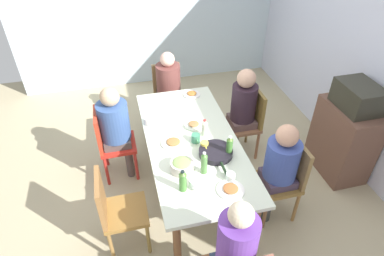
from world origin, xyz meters
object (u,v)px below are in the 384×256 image
object	(u,v)px
chair_4	(248,120)
bottle_1	(204,128)
plate_0	(192,94)
cup_3	(194,183)
dining_table	(192,146)
bowl_0	(182,166)
cup_1	(196,138)
cup_4	(231,177)
person_3	(115,125)
plate_3	(173,143)
bottle_3	(204,163)
person_5	(169,84)
serving_pan	(216,152)
bottle_0	(229,147)
chair_3	(110,140)
plate_2	(231,189)
chair_0	(115,209)
side_cabinet	(343,140)
person_2	(280,164)
person_1	(235,251)
person_4	(243,106)
chair_5	(168,92)
cup_2	(148,121)
microwave	(358,97)
chair_2	(285,176)
bottle_2	(183,181)
plate_1	(194,125)
cup_0	(205,146)

from	to	relation	value
chair_4	bottle_1	size ratio (longest dim) A/B	4.60
plate_0	cup_3	bearing A→B (deg)	-13.36
dining_table	bowl_0	distance (m)	0.47
cup_1	cup_4	world-z (taller)	cup_1
person_3	plate_3	world-z (taller)	person_3
cup_1	bottle_3	size ratio (longest dim) A/B	0.53
person_5	serving_pan	xyz separation A→B (m)	(1.57, 0.17, 0.09)
bowl_0	bottle_0	world-z (taller)	bottle_0
chair_3	plate_2	bearing A→B (deg)	38.42
chair_0	cup_1	distance (m)	1.02
person_3	side_cabinet	xyz separation A→B (m)	(0.57, 2.55, -0.27)
cup_3	bottle_1	xyz separation A→B (m)	(-0.66, 0.28, 0.05)
bowl_0	person_2	bearing A→B (deg)	84.42
plate_2	cup_1	bearing A→B (deg)	-170.07
person_1	bottle_3	bearing A→B (deg)	-179.38
person_4	serving_pan	xyz separation A→B (m)	(0.78, -0.58, 0.06)
dining_table	chair_5	distance (m)	1.39
chair_0	bottle_1	world-z (taller)	bottle_1
cup_1	plate_0	bearing A→B (deg)	168.46
serving_pan	cup_2	world-z (taller)	cup_2
microwave	cup_4	bearing A→B (deg)	-70.85
serving_pan	plate_0	bearing A→B (deg)	177.81
chair_2	plate_0	distance (m)	1.51
chair_4	chair_5	world-z (taller)	same
cup_2	person_1	bearing A→B (deg)	13.31
dining_table	person_4	distance (m)	0.90
chair_2	person_2	distance (m)	0.21
person_2	bottle_2	bearing A→B (deg)	-82.07
person_1	side_cabinet	distance (m)	2.20
dining_table	chair_0	size ratio (longest dim) A/B	2.22
plate_1	microwave	distance (m)	1.77
person_2	person_4	size ratio (longest dim) A/B	0.96
plate_0	cup_0	xyz separation A→B (m)	(1.02, -0.13, 0.03)
chair_5	plate_0	xyz separation A→B (m)	(0.53, 0.21, 0.26)
cup_3	cup_4	bearing A→B (deg)	89.37
person_1	plate_2	world-z (taller)	person_1
person_3	cup_1	size ratio (longest dim) A/B	9.50
chair_3	cup_1	bearing A→B (deg)	58.11
cup_2	microwave	bearing A→B (deg)	78.47
plate_0	serving_pan	distance (m)	1.13
dining_table	bottle_2	xyz separation A→B (m)	(0.64, -0.24, 0.18)
bottle_0	side_cabinet	size ratio (longest dim) A/B	0.27
chair_4	cup_1	size ratio (longest dim) A/B	7.22
person_3	cup_4	world-z (taller)	person_3
chair_4	chair_5	bearing A→B (deg)	-136.43
chair_2	bottle_1	bearing A→B (deg)	-127.93
person_5	cup_0	distance (m)	1.47
person_5	bowl_0	xyz separation A→B (m)	(1.70, -0.20, 0.12)
chair_3	microwave	size ratio (longest dim) A/B	1.88
plate_0	plate_1	world-z (taller)	same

